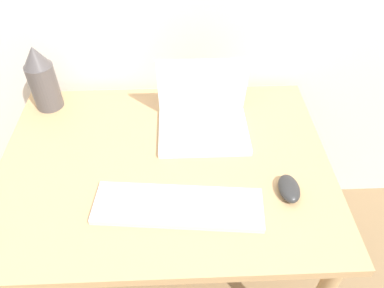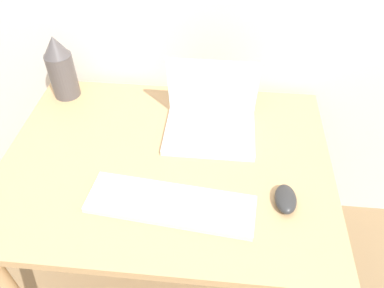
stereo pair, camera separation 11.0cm
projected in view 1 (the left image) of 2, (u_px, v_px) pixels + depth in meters
desk at (166, 181)px, 1.26m from camera, size 1.05×0.79×0.72m
laptop at (203, 115)px, 1.27m from camera, size 0.30×0.24×0.25m
keyboard at (178, 206)px, 1.05m from camera, size 0.49×0.19×0.02m
mouse at (289, 188)px, 1.09m from camera, size 0.06×0.10×0.04m
vase at (42, 78)px, 1.32m from camera, size 0.10×0.10×0.24m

